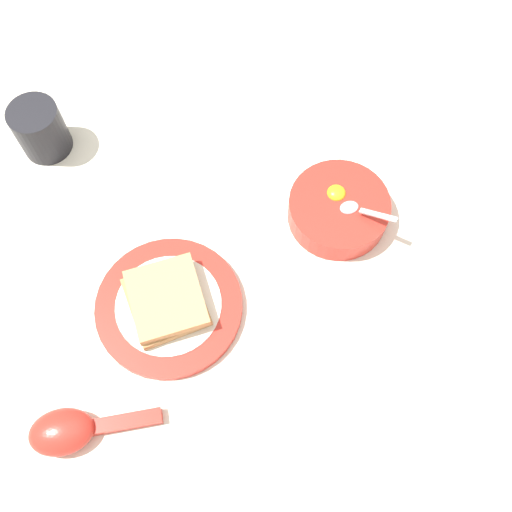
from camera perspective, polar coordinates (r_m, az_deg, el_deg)
ground_plane at (r=0.85m, az=-6.57°, el=2.25°), size 3.00×3.00×0.00m
egg_bowl at (r=0.84m, az=7.87°, el=4.46°), size 0.14×0.14×0.07m
toast_plate at (r=0.80m, az=-8.28°, el=-4.78°), size 0.19×0.19×0.01m
toast_sandwich at (r=0.78m, az=-8.55°, el=-4.17°), size 0.10×0.11×0.03m
soup_spoon at (r=0.77m, az=-17.24°, el=-15.59°), size 0.16×0.07×0.04m
drinking_cup at (r=0.93m, az=-19.90°, el=11.35°), size 0.07×0.07×0.08m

